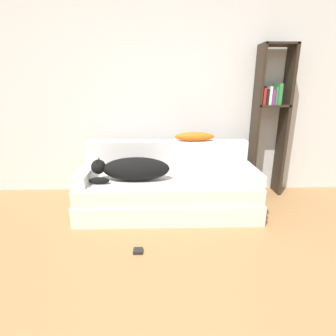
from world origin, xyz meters
name	(u,v)px	position (x,y,z in m)	size (l,w,h in m)	color
wall_back	(170,88)	(0.00, 2.44, 1.35)	(7.33, 0.06, 2.70)	silver
couch	(168,195)	(-0.04, 1.72, 0.19)	(1.96, 0.81, 0.39)	silver
couch_backrest	(167,155)	(-0.04, 2.06, 0.57)	(1.92, 0.15, 0.36)	silver
couch_arm_left	(85,174)	(-0.95, 1.71, 0.45)	(0.15, 0.62, 0.12)	silver
couch_arm_right	(249,173)	(0.86, 1.71, 0.45)	(0.15, 0.62, 0.12)	silver
dog	(132,169)	(-0.42, 1.67, 0.52)	(0.85, 0.27, 0.26)	black
laptop	(194,179)	(0.24, 1.68, 0.40)	(0.37, 0.23, 0.02)	#B7B7BC
throw_pillow	(194,136)	(0.28, 2.04, 0.81)	(0.47, 0.15, 0.11)	orange
bookshelf	(270,114)	(1.25, 2.26, 1.04)	(0.40, 0.26, 1.85)	#2D2319
power_adapter	(138,251)	(-0.32, 0.92, 0.01)	(0.08, 0.08, 0.03)	black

